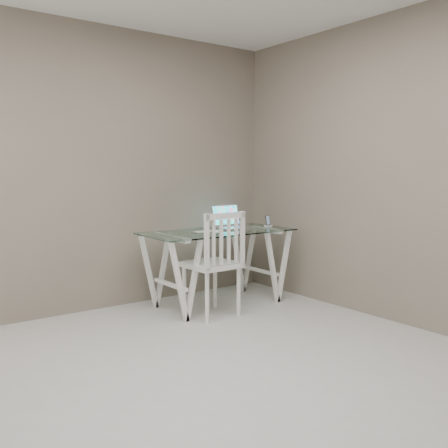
% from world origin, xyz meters
% --- Properties ---
extents(room, '(4.50, 4.52, 2.71)m').
position_xyz_m(room, '(-0.06, 0.02, 1.72)').
color(room, '#B7B5B0').
rests_on(room, ground).
extents(desk, '(1.50, 0.70, 0.75)m').
position_xyz_m(desk, '(1.07, 1.68, 0.38)').
color(desk, silver).
rests_on(desk, ground).
extents(chair, '(0.46, 0.46, 0.97)m').
position_xyz_m(chair, '(0.81, 1.35, 0.54)').
color(chair, white).
rests_on(chair, ground).
extents(laptop, '(0.35, 0.31, 0.24)m').
position_xyz_m(laptop, '(1.33, 1.81, 0.80)').
color(laptop, silver).
rests_on(laptop, desk).
extents(keyboard, '(0.28, 0.12, 0.01)m').
position_xyz_m(keyboard, '(0.92, 1.67, 0.75)').
color(keyboard, silver).
rests_on(keyboard, desk).
extents(mouse, '(0.12, 0.07, 0.04)m').
position_xyz_m(mouse, '(0.93, 1.50, 0.76)').
color(mouse, silver).
rests_on(mouse, desk).
extents(phone_dock, '(0.06, 0.06, 0.12)m').
position_xyz_m(phone_dock, '(1.72, 1.68, 0.78)').
color(phone_dock, white).
rests_on(phone_dock, desk).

